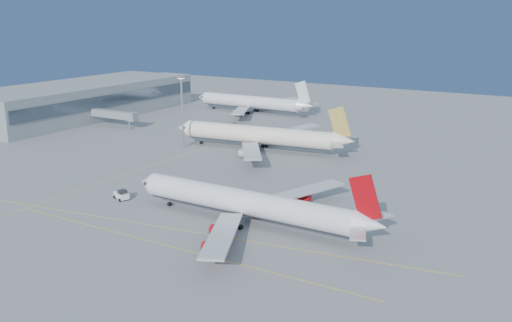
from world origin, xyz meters
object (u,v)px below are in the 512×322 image
airliner_third (253,102)px  airliner_virgin (249,204)px  airliner_etihad (261,135)px  light_mast (182,106)px  pushback_tug (122,195)px

airliner_third → airliner_virgin: bearing=-59.1°
airliner_third → airliner_etihad: bearing=-56.5°
airliner_etihad → light_mast: light_mast is taller
airliner_virgin → airliner_etihad: 70.79m
airliner_virgin → light_mast: (-58.25, 51.01, 10.00)m
airliner_etihad → airliner_third: airliner_etihad is taller
airliner_third → light_mast: light_mast is taller
pushback_tug → light_mast: size_ratio=0.20×
airliner_virgin → light_mast: bearing=139.5°
airliner_virgin → pushback_tug: 37.21m
pushback_tug → light_mast: 58.52m
airliner_virgin → light_mast: size_ratio=2.56×
airliner_virgin → airliner_third: bearing=121.5°
airliner_virgin → airliner_etihad: airliner_etihad is taller
airliner_etihad → airliner_third: bearing=116.2°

